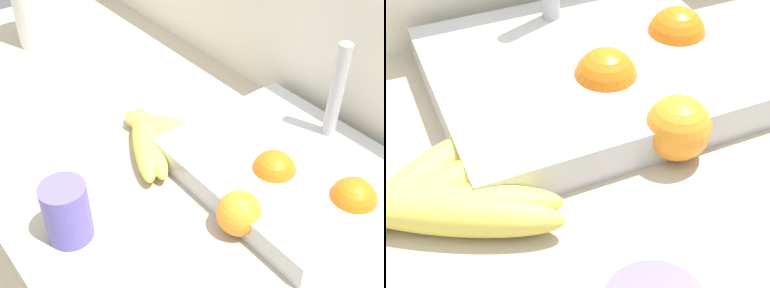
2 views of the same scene
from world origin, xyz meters
TOP-DOWN VIEW (x-y plane):
  - wall_back at (0.00, 0.34)m, footprint 1.98×0.06m
  - banana_bunch at (-0.03, 0.01)m, footprint 0.22×0.19m
  - orange_back_right at (0.18, 0.10)m, footprint 0.08×0.08m
  - orange_far_right at (0.22, -0.01)m, footprint 0.07×0.07m
  - orange_center at (0.31, 0.15)m, footprint 0.08×0.08m
  - sink_basin at (0.17, 0.14)m, footprint 0.36×0.31m

SIDE VIEW (x-z plane):
  - wall_back at x=0.00m, z-range 0.00..1.30m
  - banana_bunch at x=-0.03m, z-range 0.94..0.98m
  - sink_basin at x=0.17m, z-range 0.85..1.08m
  - orange_far_right at x=0.22m, z-range 0.94..1.01m
  - orange_back_right at x=0.18m, z-range 0.94..1.01m
  - orange_center at x=0.31m, z-range 0.94..1.02m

